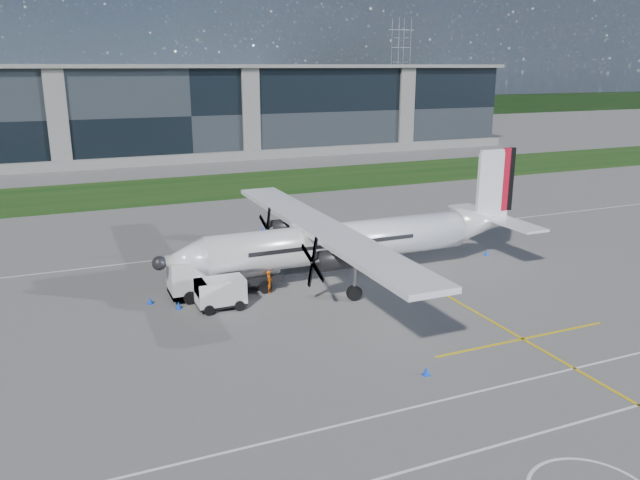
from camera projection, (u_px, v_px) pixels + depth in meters
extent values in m
plane|color=#5A5855|center=(246.00, 196.00, 75.94)|extent=(400.00, 400.00, 0.00)
cube|color=#14360E|center=(229.00, 185.00, 83.01)|extent=(400.00, 18.00, 0.04)
cube|color=black|center=(179.00, 112.00, 109.33)|extent=(120.00, 20.00, 15.00)
cube|color=black|center=(137.00, 115.00, 163.68)|extent=(400.00, 6.00, 6.00)
cube|color=yellow|center=(388.00, 262.00, 50.50)|extent=(0.20, 70.00, 0.01)
cube|color=white|center=(591.00, 419.00, 28.11)|extent=(90.00, 0.15, 0.01)
imported|color=#F25907|center=(269.00, 280.00, 43.53)|extent=(0.78, 0.90, 1.87)
cone|color=blue|center=(179.00, 305.00, 40.78)|extent=(0.36, 0.36, 0.50)
cone|color=blue|center=(262.00, 229.00, 59.92)|extent=(0.36, 0.36, 0.50)
cone|color=blue|center=(486.00, 252.00, 52.32)|extent=(0.36, 0.36, 0.50)
cone|color=blue|center=(426.00, 371.00, 32.04)|extent=(0.36, 0.36, 0.50)
cone|color=blue|center=(150.00, 300.00, 41.65)|extent=(0.36, 0.36, 0.50)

